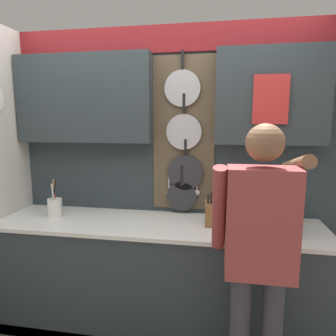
{
  "coord_description": "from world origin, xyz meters",
  "views": [
    {
      "loc": [
        0.47,
        -2.21,
        1.68
      ],
      "look_at": [
        0.05,
        0.21,
        1.3
      ],
      "focal_mm": 32.0,
      "sensor_mm": 36.0,
      "label": 1
    }
  ],
  "objects_px": {
    "microwave": "(262,208)",
    "person": "(260,244)",
    "knife_block": "(212,213)",
    "utensil_crock": "(55,206)"
  },
  "relations": [
    {
      "from": "knife_block",
      "to": "utensil_crock",
      "type": "bearing_deg",
      "value": 179.98
    },
    {
      "from": "microwave",
      "to": "utensil_crock",
      "type": "distance_m",
      "value": 1.67
    },
    {
      "from": "knife_block",
      "to": "person",
      "type": "distance_m",
      "value": 0.63
    },
    {
      "from": "knife_block",
      "to": "utensil_crock",
      "type": "xyz_separation_m",
      "value": [
        -1.31,
        0.0,
        -0.01
      ]
    },
    {
      "from": "knife_block",
      "to": "person",
      "type": "xyz_separation_m",
      "value": [
        0.28,
        -0.57,
        0.01
      ]
    },
    {
      "from": "person",
      "to": "utensil_crock",
      "type": "bearing_deg",
      "value": 160.33
    },
    {
      "from": "microwave",
      "to": "utensil_crock",
      "type": "xyz_separation_m",
      "value": [
        -1.67,
        0.0,
        -0.07
      ]
    },
    {
      "from": "knife_block",
      "to": "person",
      "type": "height_order",
      "value": "person"
    },
    {
      "from": "microwave",
      "to": "person",
      "type": "distance_m",
      "value": 0.57
    },
    {
      "from": "microwave",
      "to": "utensil_crock",
      "type": "bearing_deg",
      "value": 179.96
    }
  ]
}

